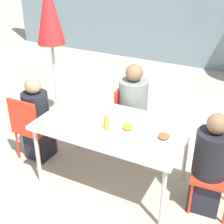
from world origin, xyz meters
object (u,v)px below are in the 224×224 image
object	(u,v)px
chair_right	(216,164)
bottle	(106,122)
person_left	(37,121)
person_far	(133,112)
closed_umbrella	(50,19)
person_right	(210,166)
chair_left	(30,124)
drinking_cup	(81,123)
salad_bowl	(89,109)
chair_far	(128,113)

from	to	relation	value
chair_right	bottle	distance (m)	1.17
person_left	person_far	world-z (taller)	person_far
person_left	closed_umbrella	world-z (taller)	closed_umbrella
person_right	bottle	size ratio (longest dim) A/B	6.05
chair_left	person_right	size ratio (longest dim) A/B	0.78
person_left	closed_umbrella	size ratio (longest dim) A/B	0.52
chair_left	drinking_cup	bearing A→B (deg)	-7.76
person_left	person_right	bearing A→B (deg)	2.22
person_left	person_far	xyz separation A→B (m)	(0.98, 0.69, 0.04)
person_far	bottle	size ratio (longest dim) A/B	6.58
person_right	salad_bowl	bearing A→B (deg)	-7.61
person_left	drinking_cup	distance (m)	0.85
chair_left	chair_far	size ratio (longest dim) A/B	1.00
chair_far	drinking_cup	world-z (taller)	chair_far
chair_right	bottle	xyz separation A→B (m)	(-1.09, -0.27, 0.34)
person_right	person_far	size ratio (longest dim) A/B	0.92
chair_right	drinking_cup	world-z (taller)	chair_right
drinking_cup	person_right	bearing A→B (deg)	11.43
person_far	drinking_cup	bearing A→B (deg)	-17.94
person_left	person_right	xyz separation A→B (m)	(2.08, 0.07, -0.00)
chair_far	drinking_cup	xyz separation A→B (m)	(-0.12, -0.94, 0.30)
closed_umbrella	person_far	bearing A→B (deg)	-6.23
chair_far	person_far	world-z (taller)	person_far
person_right	chair_far	world-z (taller)	person_right
chair_left	chair_far	distance (m)	1.25
bottle	person_right	bearing A→B (deg)	10.12
chair_right	person_far	world-z (taller)	person_far
person_right	chair_far	size ratio (longest dim) A/B	1.28
person_right	drinking_cup	size ratio (longest dim) A/B	11.25
bottle	chair_far	bearing A→B (deg)	99.29
person_right	person_far	distance (m)	1.27
chair_left	drinking_cup	xyz separation A→B (m)	(0.82, -0.12, 0.30)
chair_left	closed_umbrella	size ratio (longest dim) A/B	0.41
chair_far	salad_bowl	size ratio (longest dim) A/B	4.88
chair_left	chair_far	xyz separation A→B (m)	(0.94, 0.82, 0.00)
chair_right	chair_far	bearing A→B (deg)	-29.53
person_far	person_left	bearing A→B (deg)	-59.71
person_left	person_right	size ratio (longest dim) A/B	0.99
salad_bowl	person_right	bearing A→B (deg)	-3.59
drinking_cup	salad_bowl	world-z (taller)	drinking_cup
chair_left	drinking_cup	distance (m)	0.89
person_left	chair_right	bearing A→B (deg)	4.44
person_far	salad_bowl	size ratio (longest dim) A/B	6.79
chair_right	person_right	distance (m)	0.10
chair_right	drinking_cup	xyz separation A→B (m)	(-1.35, -0.35, 0.30)
chair_left	bottle	xyz separation A→B (m)	(1.08, -0.04, 0.34)
chair_left	chair_right	world-z (taller)	same
bottle	person_left	bearing A→B (deg)	173.30
person_far	chair_left	bearing A→B (deg)	-58.11
person_right	drinking_cup	world-z (taller)	person_right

